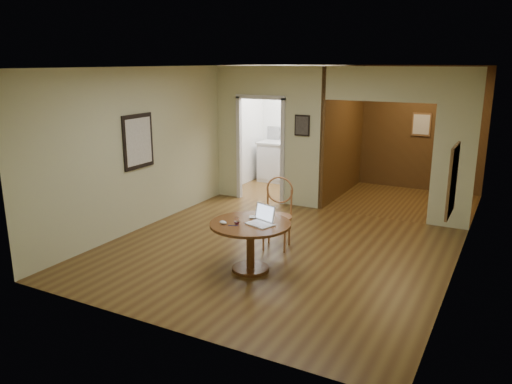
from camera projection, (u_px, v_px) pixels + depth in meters
The scene contains 11 objects.
floor at pixel (272, 253), 7.48m from camera, with size 5.00×5.00×0.00m, color #4C3015.
room_shell at pixel (320, 138), 10.01m from camera, with size 5.20×7.50×5.00m.
dining_table at pixel (250, 235), 6.73m from camera, with size 1.10×1.10×0.69m.
chair at pixel (278, 209), 7.60m from camera, with size 0.55×0.55×1.09m.
open_laptop at pixel (262, 219), 6.64m from camera, with size 0.40×0.40×0.24m.
closed_laptop at pixel (260, 218), 6.84m from camera, with size 0.30×0.19×0.02m, color #AEAFB3.
mouse at pixel (223, 222), 6.62m from camera, with size 0.12×0.06×0.05m, color white.
wine_glass at pixel (237, 221), 6.62m from camera, with size 0.08×0.08×0.09m, color white, non-canonical shape.
pen at pixel (233, 226), 6.56m from camera, with size 0.01×0.01×0.13m, color navy.
kitchen_cabinet at pixel (300, 164), 11.56m from camera, with size 2.06×0.60×0.94m.
grocery_bag at pixel (325, 139), 11.13m from camera, with size 0.32×0.27×0.32m, color beige.
Camera 1 is at (3.09, -6.29, 2.79)m, focal length 35.00 mm.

